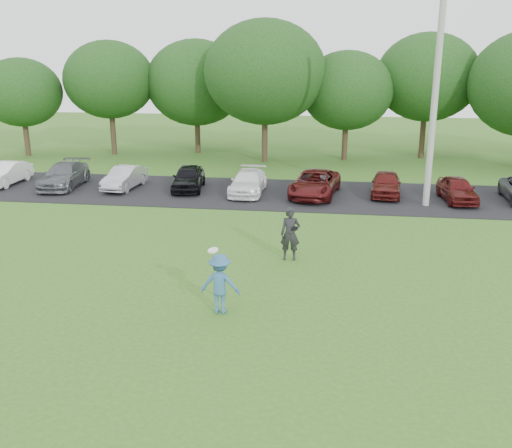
% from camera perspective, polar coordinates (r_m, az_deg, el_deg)
% --- Properties ---
extents(ground, '(100.00, 100.00, 0.00)m').
position_cam_1_polar(ground, '(15.56, -1.82, -8.27)').
color(ground, '#30641C').
rests_on(ground, ground).
extents(parking_lot, '(32.00, 6.50, 0.03)m').
position_cam_1_polar(parking_lot, '(27.79, 2.74, 3.02)').
color(parking_lot, black).
rests_on(parking_lot, ground).
extents(utility_pole, '(0.28, 0.28, 10.55)m').
position_cam_1_polar(utility_pole, '(25.96, 17.56, 13.09)').
color(utility_pole, '#A4A49E').
rests_on(utility_pole, ground).
extents(frisbee_player, '(1.07, 0.68, 1.86)m').
position_cam_1_polar(frisbee_player, '(14.94, -3.61, -5.98)').
color(frisbee_player, '#336690').
rests_on(frisbee_player, ground).
extents(camera_bystander, '(0.67, 0.46, 1.77)m').
position_cam_1_polar(camera_bystander, '(18.72, 3.45, -1.00)').
color(camera_bystander, black).
rests_on(camera_bystander, ground).
extents(parked_cars, '(30.34, 4.55, 1.21)m').
position_cam_1_polar(parked_cars, '(27.60, 3.91, 4.16)').
color(parked_cars, white).
rests_on(parked_cars, parking_lot).
extents(tree_row, '(42.39, 9.85, 8.64)m').
position_cam_1_polar(tree_row, '(36.70, 6.75, 13.97)').
color(tree_row, '#38281C').
rests_on(tree_row, ground).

